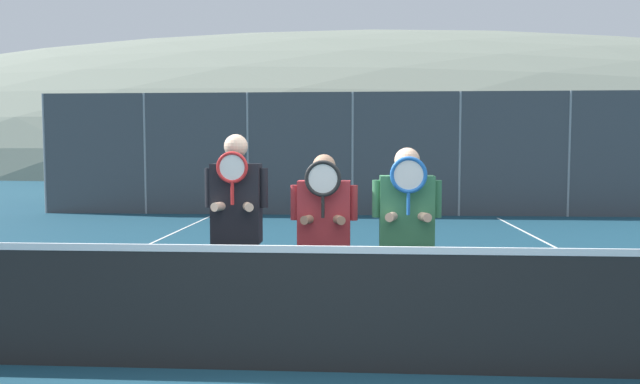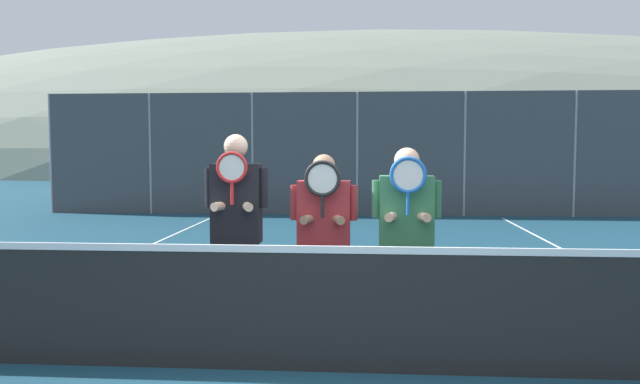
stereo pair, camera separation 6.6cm
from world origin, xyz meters
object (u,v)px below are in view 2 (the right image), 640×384
(player_center_left, at_px, (324,230))
(player_center_right, at_px, (406,227))
(player_leftmost, at_px, (236,220))
(car_far_left, at_px, (240,176))
(car_left_of_center, at_px, (401,175))
(car_center, at_px, (569,174))

(player_center_left, relative_size, player_center_right, 0.97)
(player_leftmost, xyz_separation_m, player_center_right, (1.52, -0.02, -0.05))
(car_far_left, height_order, car_left_of_center, car_left_of_center)
(car_center, bearing_deg, player_center_right, -112.44)
(player_center_left, distance_m, car_far_left, 14.23)
(player_center_left, xyz_separation_m, car_left_of_center, (1.46, 13.73, -0.10))
(player_center_left, relative_size, car_center, 0.37)
(player_center_right, bearing_deg, player_center_left, 173.93)
(car_left_of_center, bearing_deg, car_center, 3.23)
(car_far_left, bearing_deg, player_leftmost, -78.48)
(player_leftmost, xyz_separation_m, car_left_of_center, (2.24, 13.79, -0.20))
(car_far_left, bearing_deg, player_center_left, -75.34)
(car_far_left, relative_size, car_center, 0.98)
(player_center_left, relative_size, car_left_of_center, 0.36)
(player_center_left, distance_m, car_left_of_center, 13.81)
(car_left_of_center, distance_m, car_center, 5.11)
(player_leftmost, bearing_deg, player_center_left, 4.47)
(player_center_left, xyz_separation_m, player_center_right, (0.73, -0.08, 0.04))
(player_leftmost, distance_m, car_center, 15.88)
(car_left_of_center, xyz_separation_m, car_center, (5.10, 0.29, 0.05))
(player_center_left, bearing_deg, player_leftmost, -175.53)
(player_leftmost, relative_size, player_center_left, 1.11)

